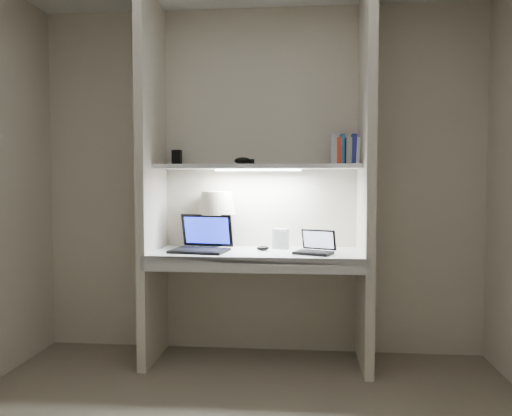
# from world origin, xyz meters

# --- Properties ---
(back_wall) EXTENTS (3.20, 0.01, 2.50)m
(back_wall) POSITION_xyz_m (0.00, 1.50, 1.25)
(back_wall) COLOR beige
(back_wall) RESTS_ON floor
(alcove_panel_left) EXTENTS (0.06, 0.55, 2.50)m
(alcove_panel_left) POSITION_xyz_m (-0.73, 1.23, 1.25)
(alcove_panel_left) COLOR beige
(alcove_panel_left) RESTS_ON floor
(alcove_panel_right) EXTENTS (0.06, 0.55, 2.50)m
(alcove_panel_right) POSITION_xyz_m (0.73, 1.23, 1.25)
(alcove_panel_right) COLOR beige
(alcove_panel_right) RESTS_ON floor
(desk) EXTENTS (1.40, 0.55, 0.04)m
(desk) POSITION_xyz_m (0.00, 1.23, 0.75)
(desk) COLOR white
(desk) RESTS_ON alcove_panel_left
(desk_apron) EXTENTS (1.46, 0.03, 0.10)m
(desk_apron) POSITION_xyz_m (0.00, 0.96, 0.72)
(desk_apron) COLOR silver
(desk_apron) RESTS_ON desk
(shelf) EXTENTS (1.40, 0.36, 0.03)m
(shelf) POSITION_xyz_m (0.00, 1.32, 1.35)
(shelf) COLOR silver
(shelf) RESTS_ON back_wall
(strip_light) EXTENTS (0.60, 0.04, 0.02)m
(strip_light) POSITION_xyz_m (0.00, 1.32, 1.33)
(strip_light) COLOR white
(strip_light) RESTS_ON shelf
(table_lamp) EXTENTS (0.28, 0.28, 0.41)m
(table_lamp) POSITION_xyz_m (-0.31, 1.39, 1.04)
(table_lamp) COLOR white
(table_lamp) RESTS_ON desk
(laptop_main) EXTENTS (0.41, 0.37, 0.25)m
(laptop_main) POSITION_xyz_m (-0.38, 1.22, 0.83)
(laptop_main) COLOR black
(laptop_main) RESTS_ON desk
(laptop_netbook) EXTENTS (0.30, 0.28, 0.15)m
(laptop_netbook) POSITION_xyz_m (0.39, 1.16, 0.81)
(laptop_netbook) COLOR black
(laptop_netbook) RESTS_ON desk
(speaker) EXTENTS (0.12, 0.10, 0.14)m
(speaker) POSITION_xyz_m (0.16, 1.37, 0.84)
(speaker) COLOR silver
(speaker) RESTS_ON desk
(mouse) EXTENTS (0.10, 0.08, 0.03)m
(mouse) POSITION_xyz_m (0.04, 1.27, 0.79)
(mouse) COLOR black
(mouse) RESTS_ON desk
(cable_coil) EXTENTS (0.12, 0.12, 0.01)m
(cable_coil) POSITION_xyz_m (0.34, 1.26, 0.78)
(cable_coil) COLOR black
(cable_coil) RESTS_ON desk
(sticky_note) EXTENTS (0.08, 0.08, 0.00)m
(sticky_note) POSITION_xyz_m (-0.48, 1.28, 0.77)
(sticky_note) COLOR #F4AC33
(sticky_note) RESTS_ON desk
(book_row) EXTENTS (0.20, 0.14, 0.21)m
(book_row) POSITION_xyz_m (0.60, 1.36, 1.46)
(book_row) COLOR white
(book_row) RESTS_ON shelf
(shelf_box) EXTENTS (0.07, 0.05, 0.11)m
(shelf_box) POSITION_xyz_m (-0.60, 1.43, 1.42)
(shelf_box) COLOR black
(shelf_box) RESTS_ON shelf
(shelf_gadget) EXTENTS (0.13, 0.10, 0.05)m
(shelf_gadget) POSITION_xyz_m (-0.11, 1.33, 1.39)
(shelf_gadget) COLOR black
(shelf_gadget) RESTS_ON shelf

